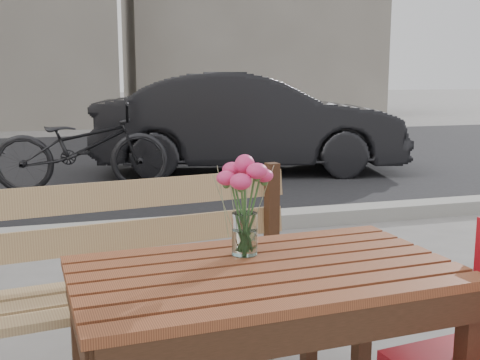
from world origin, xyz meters
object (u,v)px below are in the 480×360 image
object	(u,v)px
main_vase	(245,193)
parked_car	(249,123)
bicycle	(82,147)
main_table	(265,304)

from	to	relation	value
main_vase	parked_car	bearing A→B (deg)	72.22
bicycle	main_table	bearing A→B (deg)	-170.33
main_table	main_vase	bearing A→B (deg)	96.13
main_vase	parked_car	xyz separation A→B (m)	(1.79, 5.58, -0.25)
main_table	bicycle	world-z (taller)	bicycle
main_table	main_vase	size ratio (longest dim) A/B	3.66
main_vase	bicycle	xyz separation A→B (m)	(-0.32, 4.87, -0.41)
main_table	parked_car	bearing A→B (deg)	69.48
parked_car	bicycle	distance (m)	2.23
parked_car	bicycle	size ratio (longest dim) A/B	2.11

